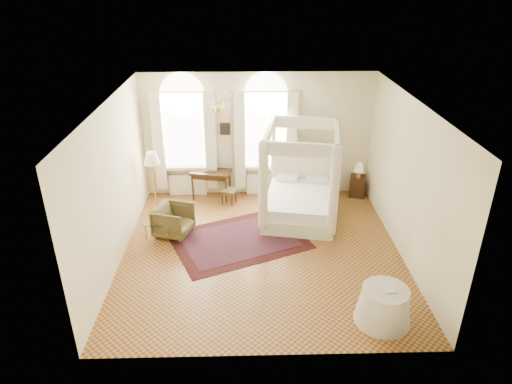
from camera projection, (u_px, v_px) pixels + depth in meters
ground at (262, 251)px, 9.99m from camera, size 6.00×6.00×0.00m
room_walls at (262, 168)px, 9.12m from camera, size 6.00×6.00×6.00m
window_left at (185, 144)px, 11.88m from camera, size 1.62×0.27×3.29m
window_right at (265, 143)px, 11.93m from camera, size 1.62×0.27×3.29m
chandelier at (218, 107)px, 9.78m from camera, size 0.51×0.45×0.50m
wall_pictures at (261, 127)px, 11.84m from camera, size 2.54×0.03×0.39m
canopy_bed at (300, 198)px, 11.15m from camera, size 2.08×2.40×2.30m
nightstand at (357, 186)px, 12.36m from camera, size 0.49×0.46×0.58m
nightstand_lamp at (359, 168)px, 12.05m from camera, size 0.27×0.27×0.40m
writing_desk at (211, 175)px, 12.10m from camera, size 1.13×0.75×0.78m
laptop at (209, 171)px, 12.01m from camera, size 0.34×0.28×0.02m
stool at (229, 192)px, 11.90m from camera, size 0.46×0.46×0.41m
armchair at (173, 221)px, 10.49m from camera, size 0.99×0.97×0.72m
coffee_table at (159, 223)px, 10.35m from camera, size 0.68×0.54×0.41m
floor_lamp at (152, 161)px, 11.13m from camera, size 0.41×0.41×1.59m
oriental_rug at (239, 240)px, 10.40m from camera, size 3.47×3.05×0.01m
side_table at (384, 305)px, 7.88m from camera, size 0.98×0.98×0.67m
book at (383, 288)px, 7.74m from camera, size 0.22×0.29×0.03m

